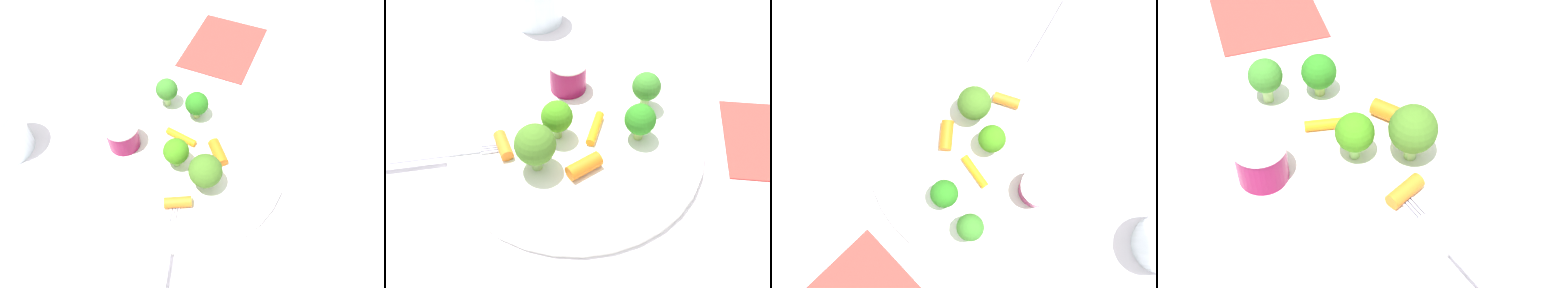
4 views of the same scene
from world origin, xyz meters
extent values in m
plane|color=silver|center=(0.00, 0.00, 0.00)|extent=(2.40, 2.40, 0.00)
cylinder|color=white|center=(0.00, 0.00, 0.01)|extent=(0.29, 0.29, 0.01)
cylinder|color=maroon|center=(-0.05, 0.07, 0.03)|extent=(0.05, 0.05, 0.04)
cylinder|color=silver|center=(-0.05, 0.07, 0.05)|extent=(0.05, 0.05, 0.00)
cylinder|color=#89BA61|center=(-0.01, -0.06, 0.02)|extent=(0.01, 0.01, 0.02)
sphere|color=#406E21|center=(-0.01, -0.06, 0.05)|extent=(0.04, 0.04, 0.04)
cylinder|color=#99C570|center=(0.04, 0.09, 0.02)|extent=(0.01, 0.01, 0.02)
sphere|color=#367827|center=(0.04, 0.09, 0.04)|extent=(0.03, 0.03, 0.03)
cylinder|color=#93B758|center=(0.06, 0.04, 0.02)|extent=(0.01, 0.01, 0.02)
sphere|color=#27751C|center=(0.06, 0.04, 0.04)|extent=(0.04, 0.04, 0.04)
cylinder|color=#86C15E|center=(-0.02, -0.01, 0.02)|extent=(0.01, 0.01, 0.02)
sphere|color=#3A7E17|center=(-0.02, -0.01, 0.04)|extent=(0.04, 0.04, 0.04)
cylinder|color=orange|center=(0.03, -0.04, 0.02)|extent=(0.03, 0.04, 0.02)
cylinder|color=orange|center=(0.01, 0.02, 0.02)|extent=(0.02, 0.05, 0.01)
cylinder|color=orange|center=(-0.06, -0.06, 0.02)|extent=(0.04, 0.03, 0.01)
cube|color=#AFAFC2|center=(-0.14, -0.12, 0.01)|extent=(0.12, 0.11, 0.00)
cube|color=#AFAFC2|center=(-0.07, -0.06, 0.01)|extent=(0.02, 0.02, 0.00)
cube|color=#AFAFC2|center=(-0.07, -0.06, 0.01)|extent=(0.02, 0.02, 0.00)
cube|color=#AFAFC2|center=(-0.07, -0.06, 0.01)|extent=(0.02, 0.02, 0.00)
cube|color=#AFAFC2|center=(-0.07, -0.07, 0.01)|extent=(0.02, 0.02, 0.00)
cube|color=#B63631|center=(0.22, 0.14, 0.00)|extent=(0.20, 0.18, 0.00)
camera|label=1|loc=(-0.18, -0.22, 0.43)|focal=32.95mm
camera|label=2|loc=(0.20, -0.32, 0.42)|focal=45.51mm
camera|label=3|loc=(0.06, 0.11, 0.62)|focal=43.46mm
camera|label=4|loc=(-0.36, -0.05, 0.41)|focal=52.93mm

